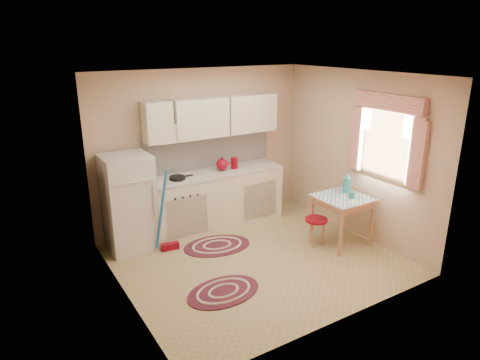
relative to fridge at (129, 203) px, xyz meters
name	(u,v)px	position (x,y,z in m)	size (l,w,h in m)	color
room_shell	(257,142)	(1.50, -1.01, 0.90)	(3.64, 3.60, 2.52)	tan
fridge	(129,203)	(0.00, 0.00, 0.00)	(0.65, 0.60, 1.40)	silver
broom	(168,211)	(0.45, -0.35, -0.10)	(0.28, 0.12, 1.20)	#1D6BB5
base_cabinets	(215,200)	(1.41, 0.05, -0.26)	(2.25, 0.60, 0.88)	#ECE9CD
countertop	(214,173)	(1.41, 0.05, 0.20)	(2.27, 0.62, 0.04)	beige
frying_pan	(177,178)	(0.76, 0.00, 0.24)	(0.24, 0.24, 0.05)	black
red_kettle	(222,164)	(1.55, 0.05, 0.32)	(0.21, 0.19, 0.21)	maroon
red_canister	(234,164)	(1.78, 0.05, 0.30)	(0.11, 0.11, 0.16)	maroon
table	(341,220)	(2.72, -1.47, -0.34)	(0.72, 0.72, 0.72)	tan
stool	(316,232)	(2.34, -1.34, -0.49)	(0.33, 0.33, 0.42)	maroon
coffee_pot	(347,183)	(2.90, -1.35, 0.17)	(0.15, 0.13, 0.31)	teal
mug	(352,195)	(2.78, -1.57, 0.07)	(0.09, 0.09, 0.10)	teal
rug_center	(217,246)	(1.08, -0.62, -0.69)	(1.00, 0.67, 0.02)	maroon
rug_left	(224,292)	(0.56, -1.72, -0.69)	(0.95, 0.63, 0.02)	maroon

